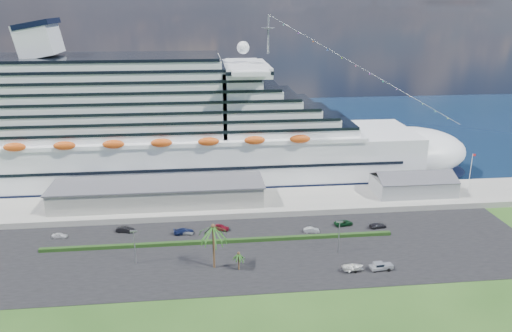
{
  "coord_description": "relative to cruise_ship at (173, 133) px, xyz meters",
  "views": [
    {
      "loc": [
        -11.45,
        -97.25,
        57.71
      ],
      "look_at": [
        2.42,
        30.0,
        15.55
      ],
      "focal_mm": 35.0,
      "sensor_mm": 36.0,
      "label": 1
    }
  ],
  "objects": [
    {
      "name": "port_shed",
      "position": [
        73.53,
        -24.0,
        -12.3
      ],
      "size": [
        24.0,
        12.31,
        7.37
      ],
      "color": "gray",
      "rests_on": "wharf"
    },
    {
      "name": "lamp_post_left",
      "position": [
        -6.47,
        -56.0,
        -11.35
      ],
      "size": [
        1.6,
        0.35,
        8.27
      ],
      "color": "gray",
      "rests_on": "asphalt_lot"
    },
    {
      "name": "cruise_ship",
      "position": [
        0.0,
        0.0,
        0.0
      ],
      "size": [
        191.0,
        38.0,
        54.0
      ],
      "color": "silver",
      "rests_on": "ground"
    },
    {
      "name": "parked_car_3",
      "position": [
        4.12,
        -41.77,
        -15.81
      ],
      "size": [
        5.51,
        2.94,
        1.52
      ],
      "primitive_type": "imported",
      "rotation": [
        0.0,
        0.0,
        1.73
      ],
      "color": "#151F4A",
      "rests_on": "asphalt_lot"
    },
    {
      "name": "parked_car_2",
      "position": [
        4.49,
        -41.97,
        -15.96
      ],
      "size": [
        4.82,
        3.16,
        1.23
      ],
      "primitive_type": "imported",
      "rotation": [
        0.0,
        0.0,
        1.3
      ],
      "color": "gray",
      "rests_on": "asphalt_lot"
    },
    {
      "name": "parked_car_7",
      "position": [
        55.73,
        -43.66,
        -15.9
      ],
      "size": [
        4.91,
        2.62,
        1.35
      ],
      "primitive_type": "imported",
      "rotation": [
        0.0,
        0.0,
        1.73
      ],
      "color": "black",
      "rests_on": "asphalt_lot"
    },
    {
      "name": "parked_car_4",
      "position": [
        13.73,
        -40.48,
        -15.78
      ],
      "size": [
        5.01,
        3.27,
        1.59
      ],
      "primitive_type": "imported",
      "rotation": [
        0.0,
        0.0,
        1.24
      ],
      "color": "maroon",
      "rests_on": "asphalt_lot"
    },
    {
      "name": "palm_tall",
      "position": [
        11.53,
        -60.0,
        -7.49
      ],
      "size": [
        8.82,
        8.82,
        11.13
      ],
      "color": "#47301E",
      "rests_on": "ground"
    },
    {
      "name": "asphalt_lot",
      "position": [
        21.53,
        -53.0,
        -16.63
      ],
      "size": [
        140.0,
        38.0,
        0.12
      ],
      "primitive_type": "cube",
      "color": "black",
      "rests_on": "ground"
    },
    {
      "name": "ground",
      "position": [
        21.53,
        -64.0,
        -16.69
      ],
      "size": [
        420.0,
        420.0,
        0.0
      ],
      "primitive_type": "plane",
      "color": "#224416",
      "rests_on": "ground"
    },
    {
      "name": "parked_car_0",
      "position": [
        -27.47,
        -40.67,
        -15.91
      ],
      "size": [
        4.06,
        2.07,
        1.33
      ],
      "primitive_type": "imported",
      "rotation": [
        0.0,
        0.0,
        1.44
      ],
      "color": "silver",
      "rests_on": "asphalt_lot"
    },
    {
      "name": "boat_trailer",
      "position": [
        42.49,
        -65.09,
        -15.49
      ],
      "size": [
        5.82,
        4.05,
        1.64
      ],
      "color": "gray",
      "rests_on": "asphalt_lot"
    },
    {
      "name": "palm_short",
      "position": [
        17.03,
        -61.5,
        -13.03
      ],
      "size": [
        3.53,
        3.53,
        4.56
      ],
      "color": "#47301E",
      "rests_on": "ground"
    },
    {
      "name": "pickup_truck",
      "position": [
        48.91,
        -65.21,
        -15.58
      ],
      "size": [
        5.28,
        2.33,
        1.81
      ],
      "color": "black",
      "rests_on": "asphalt_lot"
    },
    {
      "name": "parked_car_1",
      "position": [
        -11.24,
        -39.1,
        -15.81
      ],
      "size": [
        4.86,
        2.5,
        1.53
      ],
      "primitive_type": "imported",
      "rotation": [
        0.0,
        0.0,
        1.37
      ],
      "color": "black",
      "rests_on": "asphalt_lot"
    },
    {
      "name": "flagpole",
      "position": [
        91.57,
        -24.0,
        -8.43
      ],
      "size": [
        1.08,
        0.16,
        12.0
      ],
      "color": "silver",
      "rests_on": "wharf"
    },
    {
      "name": "parked_car_5",
      "position": [
        37.48,
        -44.44,
        -15.91
      ],
      "size": [
        4.15,
        1.79,
        1.33
      ],
      "primitive_type": "imported",
      "rotation": [
        0.0,
        0.0,
        1.47
      ],
      "color": "#B5B9BC",
      "rests_on": "asphalt_lot"
    },
    {
      "name": "lamp_post_right",
      "position": [
        41.53,
        -56.0,
        -11.35
      ],
      "size": [
        1.6,
        0.35,
        8.27
      ],
      "color": "gray",
      "rests_on": "asphalt_lot"
    },
    {
      "name": "terminal_building",
      "position": [
        -3.47,
        -24.0,
        -11.68
      ],
      "size": [
        61.0,
        15.0,
        6.3
      ],
      "color": "gray",
      "rests_on": "wharf"
    },
    {
      "name": "water",
      "position": [
        21.53,
        66.0,
        -16.68
      ],
      "size": [
        420.0,
        160.0,
        0.02
      ],
      "primitive_type": "cube",
      "color": "#0B1F32",
      "rests_on": "ground"
    },
    {
      "name": "parked_car_6",
      "position": [
        47.05,
        -41.15,
        -15.87
      ],
      "size": [
        5.41,
        3.17,
        1.41
      ],
      "primitive_type": "imported",
      "rotation": [
        0.0,
        0.0,
        1.74
      ],
      "color": "black",
      "rests_on": "asphalt_lot"
    },
    {
      "name": "wharf",
      "position": [
        21.53,
        -24.0,
        -15.79
      ],
      "size": [
        240.0,
        20.0,
        1.8
      ],
      "primitive_type": "cube",
      "color": "gray",
      "rests_on": "ground"
    },
    {
      "name": "hedge",
      "position": [
        13.53,
        -48.0,
        -16.12
      ],
      "size": [
        88.0,
        1.1,
        0.9
      ],
      "primitive_type": "cube",
      "color": "black",
      "rests_on": "asphalt_lot"
    }
  ]
}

